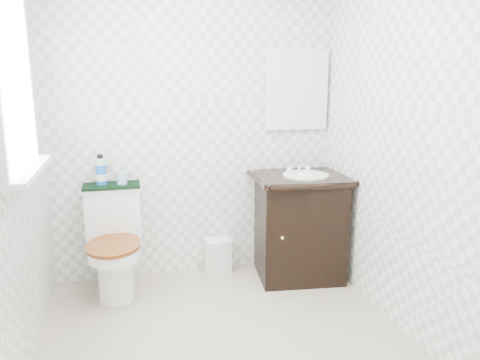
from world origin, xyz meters
name	(u,v)px	position (x,y,z in m)	size (l,w,h in m)	color
floor	(230,351)	(0.00, 0.00, 0.00)	(2.40, 2.40, 0.00)	#BCB397
wall_back	(194,124)	(0.00, 1.20, 1.20)	(2.40, 2.40, 0.00)	white
wall_front	(322,211)	(0.00, -1.20, 1.20)	(2.40, 2.40, 0.00)	white
wall_left	(0,156)	(-1.10, 0.00, 1.20)	(2.40, 2.40, 0.00)	white
wall_right	(413,140)	(1.10, 0.00, 1.20)	(2.40, 2.40, 0.00)	white
window	(11,79)	(-1.07, 0.25, 1.55)	(0.02, 0.70, 0.90)	white
mirror	(296,90)	(0.82, 1.18, 1.45)	(0.50, 0.02, 0.60)	silver
toilet	(115,247)	(-0.64, 0.97, 0.34)	(0.42, 0.63, 0.77)	white
vanity	(299,224)	(0.77, 0.90, 0.43)	(0.73, 0.65, 0.92)	black
trash_bin	(218,256)	(0.15, 1.10, 0.15)	(0.23, 0.20, 0.29)	white
towel	(111,186)	(-0.64, 1.09, 0.78)	(0.41, 0.22, 0.02)	black
mouthwash_bottle	(101,171)	(-0.71, 1.11, 0.89)	(0.08, 0.08, 0.22)	blue
cup	(122,178)	(-0.56, 1.09, 0.83)	(0.07, 0.07, 0.09)	#82B3D5
soap_bar	(289,171)	(0.72, 1.03, 0.83)	(0.08, 0.05, 0.02)	#176A71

